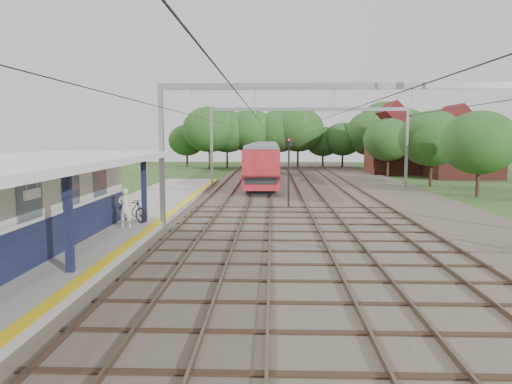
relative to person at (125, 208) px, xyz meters
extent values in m
plane|color=#2D4C1E|center=(6.40, -13.53, -1.27)|extent=(160.00, 160.00, 0.00)
cube|color=#473D33|center=(10.40, 16.47, -1.22)|extent=(18.00, 90.00, 0.10)
cube|color=gray|center=(-1.10, 0.47, -1.09)|extent=(5.00, 52.00, 0.35)
cube|color=yellow|center=(1.15, 0.47, -0.91)|extent=(0.45, 52.00, 0.01)
cube|color=black|center=(-0.88, -6.53, -0.22)|extent=(0.06, 18.00, 1.40)
cube|color=slate|center=(-0.87, -6.53, 1.28)|extent=(0.05, 16.00, 1.30)
cube|color=black|center=(0.50, -7.53, 0.68)|extent=(0.22, 0.22, 3.20)
cube|color=black|center=(0.50, 1.47, 0.68)|extent=(0.22, 0.22, 3.20)
cube|color=silver|center=(-1.40, -7.53, 2.40)|extent=(6.40, 20.00, 0.24)
cube|color=white|center=(0.40, -9.53, 1.73)|extent=(0.06, 0.85, 0.26)
cube|color=brown|center=(2.18, 16.47, -1.09)|extent=(0.07, 88.00, 0.15)
cube|color=brown|center=(3.62, 16.47, -1.09)|extent=(0.07, 88.00, 0.15)
cube|color=brown|center=(5.18, 16.47, -1.09)|extent=(0.07, 88.00, 0.15)
cube|color=brown|center=(6.62, 16.47, -1.09)|extent=(0.07, 88.00, 0.15)
cube|color=brown|center=(8.88, 16.47, -1.09)|extent=(0.07, 88.00, 0.15)
cube|color=brown|center=(10.32, 16.47, -1.09)|extent=(0.07, 88.00, 0.15)
cube|color=brown|center=(12.48, 16.47, -1.09)|extent=(0.07, 88.00, 0.15)
cube|color=brown|center=(13.92, 16.47, -1.09)|extent=(0.07, 88.00, 0.15)
cube|color=gray|center=(1.40, 1.47, 2.23)|extent=(0.22, 0.22, 7.00)
cube|color=gray|center=(9.90, 1.47, 5.58)|extent=(17.00, 0.20, 0.30)
cube|color=gray|center=(1.40, 21.47, 2.23)|extent=(0.22, 0.22, 7.00)
cube|color=gray|center=(18.40, 21.47, 2.23)|extent=(0.22, 0.22, 7.00)
cube|color=gray|center=(9.90, 21.47, 5.58)|extent=(17.00, 0.20, 0.30)
cylinder|color=black|center=(2.90, 16.47, 4.23)|extent=(0.02, 88.00, 0.02)
cylinder|color=black|center=(5.90, 16.47, 4.23)|extent=(0.02, 88.00, 0.02)
cylinder|color=black|center=(9.60, 16.47, 4.23)|extent=(0.02, 88.00, 0.02)
cylinder|color=black|center=(13.20, 16.47, 4.23)|extent=(0.02, 88.00, 0.02)
cylinder|color=#382619|center=(-3.60, 47.47, 0.17)|extent=(0.28, 0.28, 2.88)
ellipsoid|color=#204A1A|center=(-3.60, 47.47, 3.69)|extent=(6.72, 6.72, 5.76)
cylinder|color=#382619|center=(2.40, 49.47, -0.01)|extent=(0.28, 0.28, 2.52)
ellipsoid|color=#204A1A|center=(2.40, 49.47, 3.07)|extent=(5.88, 5.88, 5.04)
cylinder|color=#382619|center=(8.40, 46.47, 0.35)|extent=(0.28, 0.28, 3.24)
ellipsoid|color=#204A1A|center=(8.40, 46.47, 4.31)|extent=(7.56, 7.56, 6.48)
cylinder|color=#382619|center=(14.40, 48.47, 0.08)|extent=(0.28, 0.28, 2.70)
ellipsoid|color=#204A1A|center=(14.40, 48.47, 3.38)|extent=(6.30, 6.30, 5.40)
cylinder|color=#382619|center=(20.90, 24.47, -0.01)|extent=(0.28, 0.28, 2.52)
ellipsoid|color=#204A1A|center=(20.90, 24.47, 3.07)|extent=(5.88, 5.88, 5.04)
cylinder|color=#382619|center=(21.40, 40.47, 0.17)|extent=(0.28, 0.28, 2.88)
ellipsoid|color=#204A1A|center=(21.40, 40.47, 3.69)|extent=(6.72, 6.72, 5.76)
cube|color=brown|center=(27.40, 32.47, 0.98)|extent=(7.00, 6.00, 4.50)
cube|color=#5D1719|center=(27.40, 32.47, 4.13)|extent=(4.99, 6.12, 4.99)
cube|color=brown|center=(22.40, 38.47, 1.23)|extent=(8.00, 6.00, 5.00)
cube|color=#5D1719|center=(22.40, 38.47, 4.63)|extent=(5.52, 6.12, 5.52)
imported|color=beige|center=(0.00, 0.00, 0.00)|extent=(0.67, 0.44, 1.83)
imported|color=black|center=(-0.11, 1.47, -0.32)|extent=(1.99, 1.45, 1.18)
cube|color=black|center=(5.90, 22.35, -0.95)|extent=(2.23, 15.94, 0.44)
cube|color=maroon|center=(5.90, 22.35, 0.79)|extent=(2.79, 17.32, 3.01)
cube|color=black|center=(5.90, 22.35, 1.10)|extent=(2.83, 15.94, 0.87)
cube|color=slate|center=(5.90, 22.35, 2.42)|extent=(2.57, 17.32, 0.28)
cube|color=black|center=(5.90, 40.27, -0.95)|extent=(2.23, 15.94, 0.44)
cube|color=maroon|center=(5.90, 40.27, 0.79)|extent=(2.79, 17.32, 3.01)
cube|color=black|center=(5.90, 40.27, 1.10)|extent=(2.83, 15.94, 0.87)
cube|color=slate|center=(5.90, 40.27, 2.42)|extent=(2.57, 17.32, 0.28)
cylinder|color=black|center=(7.75, 8.69, 0.76)|extent=(0.16, 0.16, 4.05)
cube|color=black|center=(7.75, 8.69, 2.88)|extent=(0.35, 0.29, 0.56)
sphere|color=red|center=(7.75, 8.59, 3.03)|extent=(0.14, 0.14, 0.14)
camera|label=1|loc=(6.71, -22.36, 3.24)|focal=35.00mm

